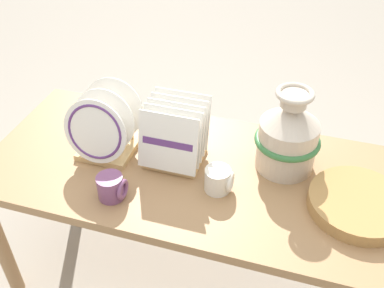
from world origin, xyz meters
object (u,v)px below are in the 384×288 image
at_px(dish_rack_round_plates, 104,131).
at_px(mug_plum_glaze, 112,187).
at_px(mug_cream_glaze, 219,180).
at_px(ceramic_vase, 288,135).
at_px(wicker_charger_stack, 358,204).
at_px(dish_rack_square_plates, 175,139).

height_order(dish_rack_round_plates, mug_plum_glaze, dish_rack_round_plates).
bearing_deg(mug_cream_glaze, ceramic_vase, 44.52).
distance_m(dish_rack_round_plates, wicker_charger_stack, 0.88).
xyz_separation_m(dish_rack_round_plates, wicker_charger_stack, (0.88, -0.02, -0.08)).
bearing_deg(wicker_charger_stack, mug_plum_glaze, -167.00).
xyz_separation_m(dish_rack_round_plates, mug_plum_glaze, (0.11, -0.20, -0.06)).
height_order(dish_rack_square_plates, wicker_charger_stack, dish_rack_square_plates).
bearing_deg(dish_rack_square_plates, mug_plum_glaze, -119.39).
relative_size(dish_rack_round_plates, mug_plum_glaze, 2.71).
height_order(dish_rack_round_plates, wicker_charger_stack, dish_rack_round_plates).
relative_size(wicker_charger_stack, mug_plum_glaze, 3.35).
relative_size(dish_rack_round_plates, wicker_charger_stack, 0.81).
relative_size(ceramic_vase, mug_plum_glaze, 3.28).
distance_m(dish_rack_square_plates, mug_plum_glaze, 0.28).
bearing_deg(dish_rack_round_plates, ceramic_vase, 10.98).
bearing_deg(wicker_charger_stack, mug_cream_glaze, -174.50).
distance_m(ceramic_vase, mug_plum_glaze, 0.61).
bearing_deg(mug_cream_glaze, dish_rack_square_plates, 150.34).
xyz_separation_m(wicker_charger_stack, mug_plum_glaze, (-0.76, -0.18, 0.02)).
bearing_deg(wicker_charger_stack, dish_rack_round_plates, 178.54).
height_order(mug_cream_glaze, mug_plum_glaze, same).
xyz_separation_m(ceramic_vase, mug_plum_glaze, (-0.51, -0.32, -0.09)).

